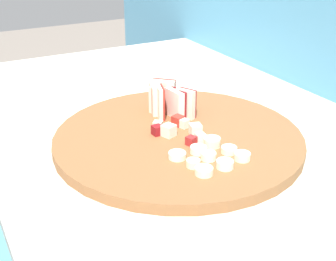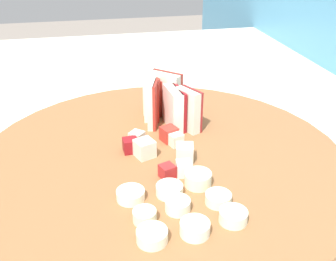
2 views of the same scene
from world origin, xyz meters
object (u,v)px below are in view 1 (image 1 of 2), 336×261
(cutting_board, at_px, (178,138))
(apple_wedge_fan, at_px, (165,99))
(apple_dice_pile, at_px, (178,129))
(banana_slice_rows, at_px, (211,155))

(cutting_board, distance_m, apple_wedge_fan, 0.10)
(apple_dice_pile, bearing_deg, apple_wedge_fan, 165.76)
(cutting_board, bearing_deg, banana_slice_rows, 0.26)
(banana_slice_rows, bearing_deg, apple_dice_pile, -179.29)
(apple_wedge_fan, bearing_deg, apple_dice_pile, -14.24)
(cutting_board, height_order, apple_dice_pile, apple_dice_pile)
(cutting_board, xyz_separation_m, apple_wedge_fan, (-0.09, 0.02, 0.04))
(apple_wedge_fan, height_order, banana_slice_rows, apple_wedge_fan)
(cutting_board, bearing_deg, apple_wedge_fan, 166.19)
(apple_wedge_fan, distance_m, banana_slice_rows, 0.20)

